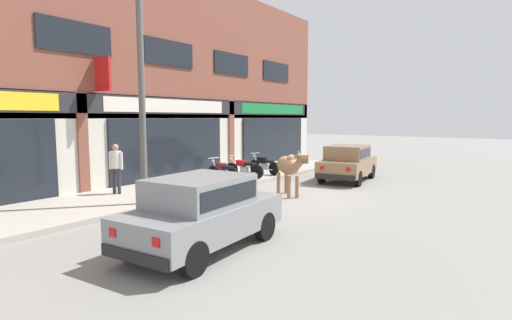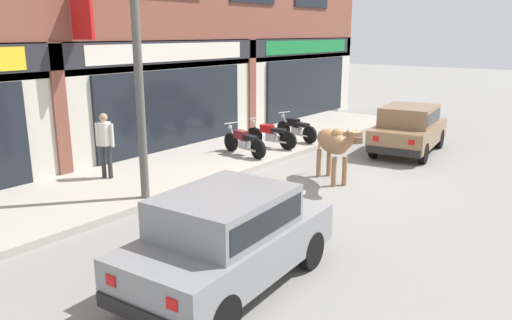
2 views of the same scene
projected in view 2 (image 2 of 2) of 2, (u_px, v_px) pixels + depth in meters
name	position (u px, v px, depth m)	size (l,w,h in m)	color
ground_plane	(334.00, 183.00, 12.33)	(90.00, 90.00, 0.00)	gray
sidewalk	(217.00, 157.00, 14.61)	(19.00, 3.40, 0.15)	#A8A093
shop_building	(165.00, 18.00, 14.78)	(23.00, 1.40, 8.52)	brown
cow	(334.00, 143.00, 12.19)	(1.44, 1.86, 1.61)	#936B47
car_0	(228.00, 234.00, 7.13)	(3.70, 1.84, 1.46)	black
car_1	(409.00, 127.00, 15.27)	(3.75, 2.02, 1.46)	black
motorcycle_0	(244.00, 142.00, 14.46)	(0.65, 1.79, 0.88)	black
motorcycle_1	(271.00, 135.00, 15.44)	(0.52, 1.81, 0.88)	black
motorcycle_2	(296.00, 129.00, 16.44)	(0.68, 1.78, 0.88)	black
pedestrian	(105.00, 139.00, 12.01)	(0.32, 0.48, 1.60)	#2D2D33
utility_pole	(138.00, 57.00, 10.06)	(0.18, 0.18, 5.95)	#595651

